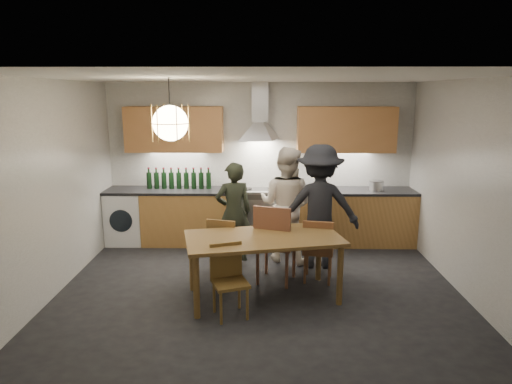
{
  "coord_description": "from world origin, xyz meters",
  "views": [
    {
      "loc": [
        0.04,
        -5.26,
        2.44
      ],
      "look_at": [
        -0.04,
        0.4,
        1.2
      ],
      "focal_mm": 32.0,
      "sensor_mm": 36.0,
      "label": 1
    }
  ],
  "objects_px": {
    "person_left": "(234,212)",
    "stock_pot": "(376,186)",
    "mixing_bowl": "(318,188)",
    "chair_front": "(228,275)",
    "chair_back_left": "(224,245)",
    "person_right": "(319,207)",
    "dining_table": "(263,244)",
    "person_mid": "(286,205)",
    "wine_bottles": "(179,178)"
  },
  "relations": [
    {
      "from": "stock_pot",
      "to": "person_left",
      "type": "bearing_deg",
      "value": -161.01
    },
    {
      "from": "stock_pot",
      "to": "wine_bottles",
      "type": "height_order",
      "value": "wine_bottles"
    },
    {
      "from": "chair_front",
      "to": "person_right",
      "type": "height_order",
      "value": "person_right"
    },
    {
      "from": "dining_table",
      "to": "stock_pot",
      "type": "height_order",
      "value": "stock_pot"
    },
    {
      "from": "stock_pot",
      "to": "person_mid",
      "type": "bearing_deg",
      "value": -154.0
    },
    {
      "from": "chair_front",
      "to": "mixing_bowl",
      "type": "relative_size",
      "value": 2.86
    },
    {
      "from": "person_right",
      "to": "chair_back_left",
      "type": "bearing_deg",
      "value": 24.76
    },
    {
      "from": "dining_table",
      "to": "wine_bottles",
      "type": "height_order",
      "value": "wine_bottles"
    },
    {
      "from": "person_right",
      "to": "stock_pot",
      "type": "distance_m",
      "value": 1.41
    },
    {
      "from": "person_left",
      "to": "stock_pot",
      "type": "relative_size",
      "value": 6.72
    },
    {
      "from": "chair_back_left",
      "to": "stock_pot",
      "type": "xyz_separation_m",
      "value": [
        2.33,
        1.49,
        0.49
      ]
    },
    {
      "from": "wine_bottles",
      "to": "stock_pot",
      "type": "bearing_deg",
      "value": -2.03
    },
    {
      "from": "chair_back_left",
      "to": "person_left",
      "type": "relative_size",
      "value": 0.58
    },
    {
      "from": "person_left",
      "to": "mixing_bowl",
      "type": "bearing_deg",
      "value": -168.09
    },
    {
      "from": "person_right",
      "to": "chair_front",
      "type": "bearing_deg",
      "value": 53.83
    },
    {
      "from": "chair_back_left",
      "to": "wine_bottles",
      "type": "distance_m",
      "value": 1.91
    },
    {
      "from": "person_left",
      "to": "stock_pot",
      "type": "distance_m",
      "value": 2.38
    },
    {
      "from": "person_right",
      "to": "mixing_bowl",
      "type": "distance_m",
      "value": 0.96
    },
    {
      "from": "person_mid",
      "to": "chair_front",
      "type": "bearing_deg",
      "value": 90.91
    },
    {
      "from": "dining_table",
      "to": "person_mid",
      "type": "relative_size",
      "value": 1.17
    },
    {
      "from": "person_left",
      "to": "mixing_bowl",
      "type": "xyz_separation_m",
      "value": [
        1.31,
        0.76,
        0.2
      ]
    },
    {
      "from": "chair_front",
      "to": "wine_bottles",
      "type": "height_order",
      "value": "wine_bottles"
    },
    {
      "from": "person_left",
      "to": "person_right",
      "type": "bearing_deg",
      "value": 152.77
    },
    {
      "from": "dining_table",
      "to": "person_left",
      "type": "xyz_separation_m",
      "value": [
        -0.43,
        1.23,
        0.06
      ]
    },
    {
      "from": "person_mid",
      "to": "person_right",
      "type": "xyz_separation_m",
      "value": [
        0.46,
        -0.24,
        0.03
      ]
    },
    {
      "from": "chair_back_left",
      "to": "chair_front",
      "type": "relative_size",
      "value": 1.05
    },
    {
      "from": "dining_table",
      "to": "person_left",
      "type": "relative_size",
      "value": 1.34
    },
    {
      "from": "dining_table",
      "to": "wine_bottles",
      "type": "distance_m",
      "value": 2.55
    },
    {
      "from": "person_right",
      "to": "mixing_bowl",
      "type": "xyz_separation_m",
      "value": [
        0.09,
        0.95,
        0.06
      ]
    },
    {
      "from": "person_right",
      "to": "wine_bottles",
      "type": "distance_m",
      "value": 2.42
    },
    {
      "from": "dining_table",
      "to": "person_right",
      "type": "relative_size",
      "value": 1.13
    },
    {
      "from": "chair_back_left",
      "to": "chair_front",
      "type": "bearing_deg",
      "value": 113.44
    },
    {
      "from": "dining_table",
      "to": "wine_bottles",
      "type": "relative_size",
      "value": 1.87
    },
    {
      "from": "person_mid",
      "to": "dining_table",
      "type": "bearing_deg",
      "value": 99.37
    },
    {
      "from": "wine_bottles",
      "to": "person_right",
      "type": "bearing_deg",
      "value": -26.5
    },
    {
      "from": "chair_front",
      "to": "person_left",
      "type": "height_order",
      "value": "person_left"
    },
    {
      "from": "chair_front",
      "to": "wine_bottles",
      "type": "bearing_deg",
      "value": 90.99
    },
    {
      "from": "chair_front",
      "to": "person_left",
      "type": "relative_size",
      "value": 0.55
    },
    {
      "from": "person_left",
      "to": "person_mid",
      "type": "height_order",
      "value": "person_mid"
    },
    {
      "from": "person_left",
      "to": "person_right",
      "type": "height_order",
      "value": "person_right"
    },
    {
      "from": "person_mid",
      "to": "stock_pot",
      "type": "distance_m",
      "value": 1.65
    },
    {
      "from": "chair_front",
      "to": "mixing_bowl",
      "type": "bearing_deg",
      "value": 42.04
    },
    {
      "from": "chair_front",
      "to": "stock_pot",
      "type": "relative_size",
      "value": 3.69
    },
    {
      "from": "mixing_bowl",
      "to": "wine_bottles",
      "type": "height_order",
      "value": "wine_bottles"
    },
    {
      "from": "dining_table",
      "to": "mixing_bowl",
      "type": "relative_size",
      "value": 6.99
    },
    {
      "from": "chair_front",
      "to": "person_right",
      "type": "distance_m",
      "value": 1.92
    },
    {
      "from": "mixing_bowl",
      "to": "person_right",
      "type": "bearing_deg",
      "value": -95.62
    },
    {
      "from": "mixing_bowl",
      "to": "dining_table",
      "type": "bearing_deg",
      "value": -113.85
    },
    {
      "from": "chair_back_left",
      "to": "mixing_bowl",
      "type": "height_order",
      "value": "mixing_bowl"
    },
    {
      "from": "dining_table",
      "to": "stock_pot",
      "type": "relative_size",
      "value": 9.01
    }
  ]
}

